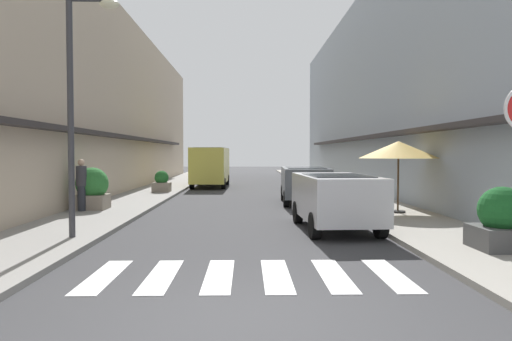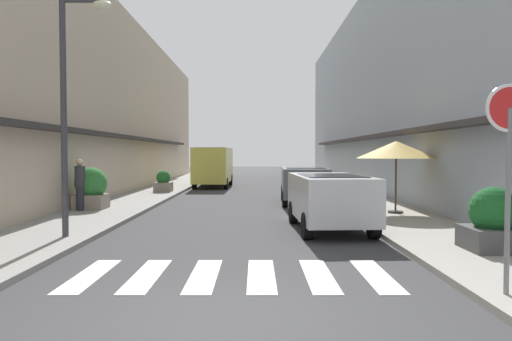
# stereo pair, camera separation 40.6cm
# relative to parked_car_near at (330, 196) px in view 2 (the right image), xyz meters

# --- Properties ---
(ground_plane) EXTENTS (97.37, 97.37, 0.00)m
(ground_plane) POSITION_rel_parked_car_near_xyz_m (-2.33, 10.83, -0.92)
(ground_plane) COLOR #38383A
(sidewalk_left) EXTENTS (2.67, 61.96, 0.12)m
(sidewalk_left) POSITION_rel_parked_car_near_xyz_m (-7.04, 10.83, -0.86)
(sidewalk_left) COLOR gray
(sidewalk_left) RESTS_ON ground_plane
(sidewalk_right) EXTENTS (2.67, 61.96, 0.12)m
(sidewalk_right) POSITION_rel_parked_car_near_xyz_m (2.39, 10.83, -0.86)
(sidewalk_right) COLOR #9E998E
(sidewalk_right) RESTS_ON ground_plane
(building_row_left) EXTENTS (5.50, 41.83, 9.15)m
(building_row_left) POSITION_rel_parked_car_near_xyz_m (-10.88, 12.05, 3.65)
(building_row_left) COLOR #C6B299
(building_row_left) RESTS_ON ground_plane
(building_row_right) EXTENTS (5.50, 41.83, 10.57)m
(building_row_right) POSITION_rel_parked_car_near_xyz_m (6.22, 12.05, 4.36)
(building_row_right) COLOR #939EA8
(building_row_right) RESTS_ON ground_plane
(crosswalk) EXTENTS (5.20, 2.20, 0.01)m
(crosswalk) POSITION_rel_parked_car_near_xyz_m (-2.33, -4.62, -0.91)
(crosswalk) COLOR silver
(crosswalk) RESTS_ON ground_plane
(parked_car_near) EXTENTS (1.96, 3.98, 1.47)m
(parked_car_near) POSITION_rel_parked_car_near_xyz_m (0.00, 0.00, 0.00)
(parked_car_near) COLOR silver
(parked_car_near) RESTS_ON ground_plane
(parked_car_mid) EXTENTS (1.93, 4.10, 1.47)m
(parked_car_mid) POSITION_rel_parked_car_near_xyz_m (0.00, 6.65, 0.00)
(parked_car_mid) COLOR #4C5156
(parked_car_mid) RESTS_ON ground_plane
(delivery_van) EXTENTS (2.09, 5.44, 2.37)m
(delivery_van) POSITION_rel_parked_car_near_xyz_m (-4.51, 16.11, 0.49)
(delivery_van) COLOR #D8CC4C
(delivery_van) RESTS_ON ground_plane
(round_street_sign) EXTENTS (0.65, 0.07, 2.84)m
(round_street_sign) POSITION_rel_parked_car_near_xyz_m (1.46, -6.04, 1.38)
(round_street_sign) COLOR slate
(round_street_sign) RESTS_ON sidewalk_right
(street_lamp) EXTENTS (1.19, 0.28, 5.52)m
(street_lamp) POSITION_rel_parked_car_near_xyz_m (-6.14, -1.57, 2.56)
(street_lamp) COLOR #38383D
(street_lamp) RESTS_ON sidewalk_left
(cafe_umbrella) EXTENTS (2.51, 2.51, 2.30)m
(cafe_umbrella) POSITION_rel_parked_car_near_xyz_m (2.54, 2.75, 1.22)
(cafe_umbrella) COLOR #262626
(cafe_umbrella) RESTS_ON sidewalk_right
(planter_corner) EXTENTS (1.07, 1.07, 1.25)m
(planter_corner) POSITION_rel_parked_car_near_xyz_m (2.74, -3.12, -0.23)
(planter_corner) COLOR #4C4C4C
(planter_corner) RESTS_ON sidewalk_right
(planter_midblock) EXTENTS (1.10, 1.10, 1.43)m
(planter_midblock) POSITION_rel_parked_car_near_xyz_m (-7.63, 3.87, -0.09)
(planter_midblock) COLOR gray
(planter_midblock) RESTS_ON sidewalk_left
(planter_far) EXTENTS (0.85, 0.85, 1.05)m
(planter_far) POSITION_rel_parked_car_near_xyz_m (-6.56, 11.12, -0.33)
(planter_far) COLOR gray
(planter_far) RESTS_ON sidewalk_left
(pedestrian_walking_near) EXTENTS (0.34, 0.34, 1.72)m
(pedestrian_walking_near) POSITION_rel_parked_car_near_xyz_m (-7.82, 3.35, 0.11)
(pedestrian_walking_near) COLOR #282B33
(pedestrian_walking_near) RESTS_ON sidewalk_left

